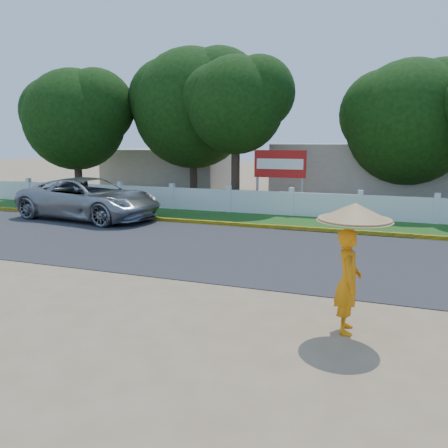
# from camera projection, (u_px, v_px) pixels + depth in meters

# --- Properties ---
(ground) EXTENTS (120.00, 120.00, 0.00)m
(ground) POSITION_uv_depth(u_px,v_px,m) (194.00, 298.00, 9.61)
(ground) COLOR #9E8460
(ground) RESTS_ON ground
(road) EXTENTS (60.00, 7.00, 0.02)m
(road) POSITION_uv_depth(u_px,v_px,m) (250.00, 250.00, 13.78)
(road) COLOR #38383A
(road) RESTS_ON ground
(grass_verge) EXTENTS (60.00, 3.50, 0.03)m
(grass_verge) POSITION_uv_depth(u_px,v_px,m) (284.00, 221.00, 18.64)
(grass_verge) COLOR #2D601E
(grass_verge) RESTS_ON ground
(curb) EXTENTS (40.00, 0.18, 0.16)m
(curb) POSITION_uv_depth(u_px,v_px,m) (275.00, 227.00, 17.05)
(curb) COLOR yellow
(curb) RESTS_ON ground
(fence) EXTENTS (40.00, 0.10, 1.10)m
(fence) POSITION_uv_depth(u_px,v_px,m) (291.00, 204.00, 19.88)
(fence) COLOR silver
(fence) RESTS_ON ground
(building_near) EXTENTS (10.00, 6.00, 3.20)m
(building_near) POSITION_uv_depth(u_px,v_px,m) (366.00, 172.00, 24.99)
(building_near) COLOR #B7AD99
(building_near) RESTS_ON ground
(building_far) EXTENTS (8.00, 5.00, 2.80)m
(building_far) POSITION_uv_depth(u_px,v_px,m) (170.00, 170.00, 30.21)
(building_far) COLOR #B7AD99
(building_far) RESTS_ON ground
(vehicle) EXTENTS (6.77, 3.71, 1.80)m
(vehicle) POSITION_uv_depth(u_px,v_px,m) (89.00, 199.00, 19.11)
(vehicle) COLOR gray
(vehicle) RESTS_ON ground
(monk_with_parasol) EXTENTS (1.30, 1.30, 2.36)m
(monk_with_parasol) POSITION_uv_depth(u_px,v_px,m) (351.00, 249.00, 7.66)
(monk_with_parasol) COLOR orange
(monk_with_parasol) RESTS_ON ground
(billboard) EXTENTS (2.50, 0.13, 2.95)m
(billboard) POSITION_uv_depth(u_px,v_px,m) (280.00, 167.00, 20.85)
(billboard) COLOR gray
(billboard) RESTS_ON ground
(tree_row) EXTENTS (34.24, 8.44, 8.52)m
(tree_row) POSITION_uv_depth(u_px,v_px,m) (311.00, 111.00, 21.85)
(tree_row) COLOR #473828
(tree_row) RESTS_ON ground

